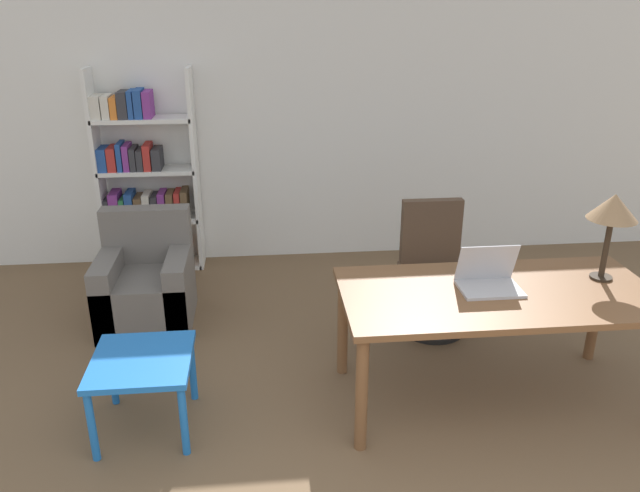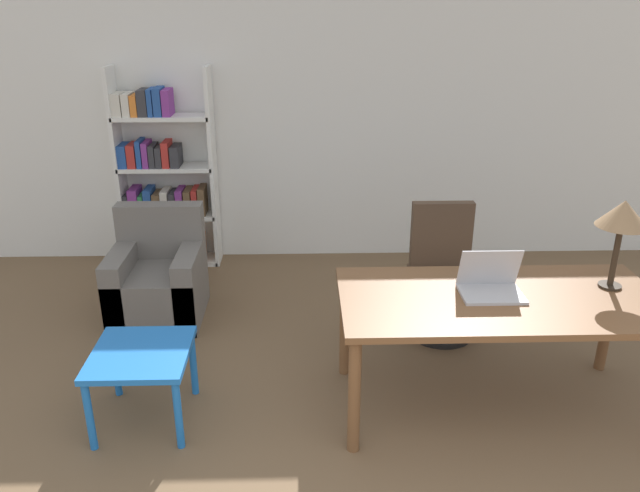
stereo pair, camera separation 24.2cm
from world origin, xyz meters
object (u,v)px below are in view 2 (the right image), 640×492
at_px(desk, 499,310).
at_px(armchair, 159,282).
at_px(office_chair, 442,275).
at_px(bookshelf, 163,185).
at_px(laptop, 491,284).
at_px(side_table_blue, 141,362).
at_px(table_lamp, 623,216).

height_order(desk, armchair, armchair).
bearing_deg(office_chair, bookshelf, 149.35).
relative_size(laptop, bookshelf, 0.20).
xyz_separation_m(desk, side_table_blue, (-2.10, -0.08, -0.27)).
bearing_deg(office_chair, armchair, 172.19).
height_order(laptop, table_lamp, table_lamp).
xyz_separation_m(side_table_blue, armchair, (-0.19, 1.34, -0.11)).
xyz_separation_m(desk, armchair, (-2.29, 1.26, -0.38)).
relative_size(side_table_blue, armchair, 0.69).
height_order(desk, side_table_blue, desk).
height_order(office_chair, armchair, office_chair).
distance_m(desk, side_table_blue, 2.11).
distance_m(laptop, side_table_blue, 2.09).
distance_m(table_lamp, bookshelf, 3.86).
xyz_separation_m(side_table_blue, bookshelf, (-0.34, 2.42, 0.37)).
distance_m(desk, armchair, 2.64).
distance_m(side_table_blue, bookshelf, 2.47).
distance_m(office_chair, side_table_blue, 2.24).
xyz_separation_m(office_chair, bookshelf, (-2.32, 1.37, 0.31)).
bearing_deg(table_lamp, laptop, -175.00).
xyz_separation_m(laptop, bookshelf, (-2.38, 2.29, -0.04)).
relative_size(laptop, table_lamp, 0.66).
bearing_deg(laptop, desk, -43.44).
bearing_deg(desk, office_chair, 96.89).
bearing_deg(table_lamp, side_table_blue, -175.98).
distance_m(laptop, office_chair, 0.98).
bearing_deg(armchair, desk, -28.83).
relative_size(laptop, side_table_blue, 0.61).
bearing_deg(bookshelf, office_chair, -30.65).
distance_m(desk, laptop, 0.16).
xyz_separation_m(laptop, office_chair, (-0.06, 0.91, -0.35)).
bearing_deg(bookshelf, table_lamp, -35.38).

